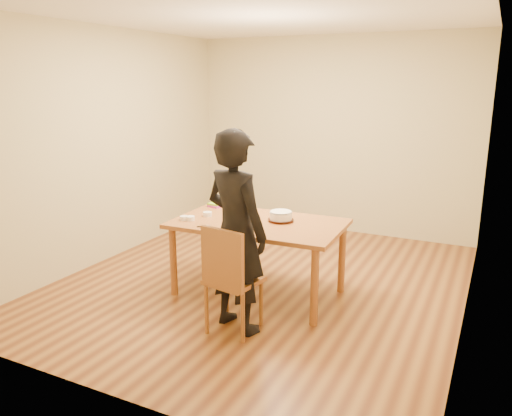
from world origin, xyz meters
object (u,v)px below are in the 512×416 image
at_px(dining_chair, 234,280).
at_px(person, 236,232).
at_px(dining_table, 258,224).
at_px(cake_plate, 281,220).
at_px(cake, 281,216).

bearing_deg(dining_chair, person, 100.33).
height_order(dining_table, dining_chair, dining_table).
height_order(dining_table, person, person).
xyz_separation_m(dining_table, cake_plate, (0.19, 0.12, 0.03)).
distance_m(dining_table, dining_chair, 0.84).
relative_size(dining_chair, cake_plate, 1.58).
height_order(cake, person, person).
height_order(dining_table, cake, cake).
xyz_separation_m(cake_plate, person, (-0.04, -0.85, 0.10)).
xyz_separation_m(dining_chair, cake, (0.04, 0.89, 0.35)).
bearing_deg(dining_chair, cake, 97.75).
bearing_deg(cake, cake_plate, 0.00).
bearing_deg(dining_table, person, -80.33).
bearing_deg(cake_plate, person, -92.72).
bearing_deg(person, cake_plate, -75.31).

